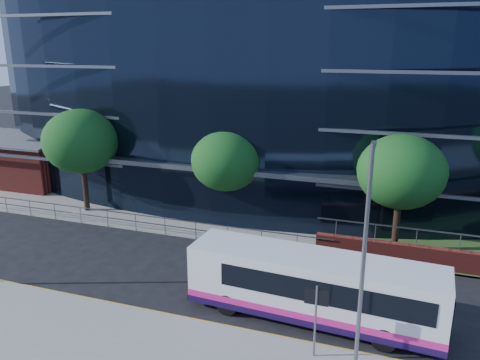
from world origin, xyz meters
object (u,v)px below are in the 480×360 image
at_px(brick_pavilion, 27,159).
at_px(street_sign, 316,306).
at_px(city_bus, 315,287).
at_px(tree_far_a, 81,141).
at_px(streetlight_east, 364,259).
at_px(tree_far_c, 401,172).
at_px(tree_far_b, 226,161).

relative_size(brick_pavilion, street_sign, 3.07).
bearing_deg(brick_pavilion, city_bus, -25.72).
bearing_deg(tree_far_a, street_sign, -31.17).
height_order(tree_far_a, streetlight_east, streetlight_east).
height_order(tree_far_a, city_bus, tree_far_a).
distance_m(brick_pavilion, street_sign, 30.49).
height_order(brick_pavilion, tree_far_c, tree_far_c).
relative_size(tree_far_a, tree_far_b, 1.15).
xyz_separation_m(tree_far_b, city_bus, (7.03, -8.54, -2.73)).
xyz_separation_m(brick_pavilion, tree_far_a, (9.00, -4.50, 2.92)).
bearing_deg(tree_far_b, tree_far_a, -177.14).
height_order(tree_far_b, streetlight_east, streetlight_east).
height_order(brick_pavilion, tree_far_b, tree_far_b).
distance_m(tree_far_a, tree_far_b, 10.03).
bearing_deg(tree_far_b, city_bus, -50.54).
bearing_deg(tree_far_b, brick_pavilion, 168.12).
distance_m(tree_far_b, tree_far_c, 10.02).
xyz_separation_m(brick_pavilion, tree_far_b, (19.00, -4.00, 2.27)).
relative_size(streetlight_east, city_bus, 0.76).
relative_size(brick_pavilion, tree_far_b, 1.42).
bearing_deg(street_sign, tree_far_a, 148.83).
relative_size(street_sign, tree_far_b, 0.46).
xyz_separation_m(streetlight_east, city_bus, (-1.97, 3.13, -2.96)).
height_order(streetlight_east, city_bus, streetlight_east).
height_order(brick_pavilion, city_bus, brick_pavilion).
bearing_deg(streetlight_east, tree_far_b, 127.63).
relative_size(street_sign, city_bus, 0.27).
distance_m(brick_pavilion, tree_far_c, 29.46).
bearing_deg(city_bus, street_sign, -75.95).
height_order(tree_far_c, city_bus, tree_far_c).
height_order(street_sign, tree_far_c, tree_far_c).
bearing_deg(city_bus, brick_pavilion, 157.86).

